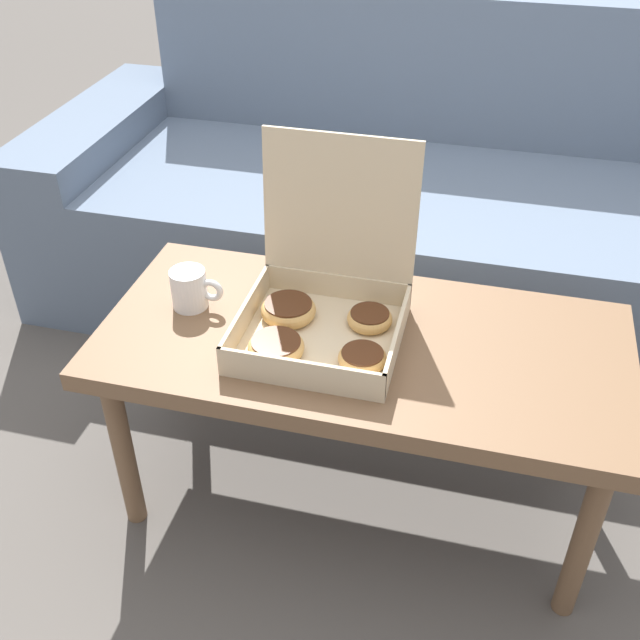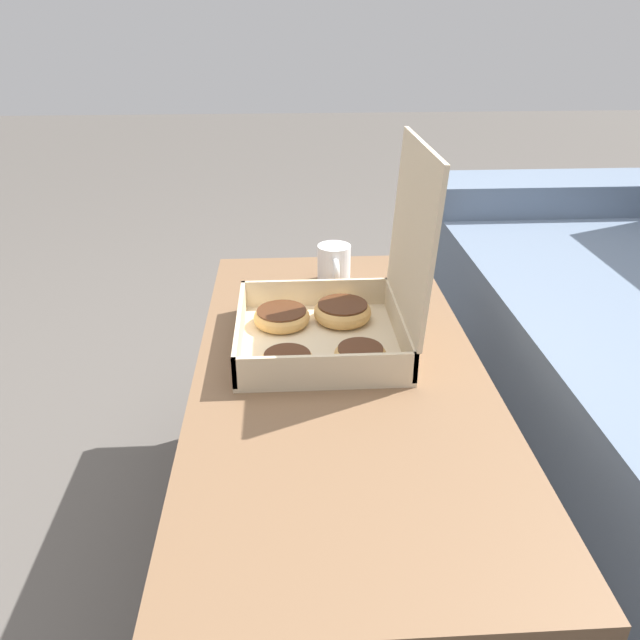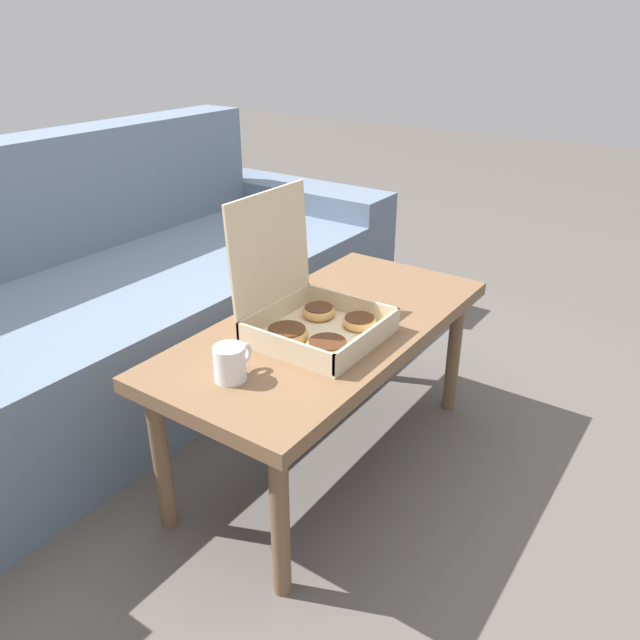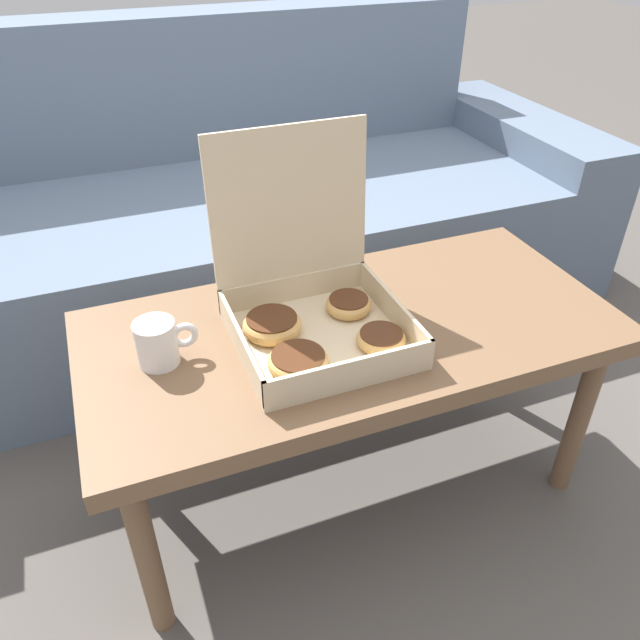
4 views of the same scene
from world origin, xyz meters
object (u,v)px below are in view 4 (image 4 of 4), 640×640
object	(u,v)px
couch	(239,219)
coffee_mug	(158,343)
pastry_box	(311,307)
coffee_table	(352,344)

from	to	relation	value
couch	coffee_mug	distance (m)	0.98
couch	coffee_mug	bearing A→B (deg)	-112.99
pastry_box	coffee_mug	xyz separation A→B (m)	(-0.29, 0.02, -0.02)
coffee_table	coffee_mug	distance (m)	0.38
pastry_box	coffee_mug	distance (m)	0.29
coffee_table	pastry_box	world-z (taller)	pastry_box
couch	coffee_table	distance (m)	0.90
coffee_mug	couch	bearing A→B (deg)	67.01
coffee_table	coffee_mug	size ratio (longest dim) A/B	9.34
couch	coffee_mug	xyz separation A→B (m)	(-0.37, -0.88, 0.22)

